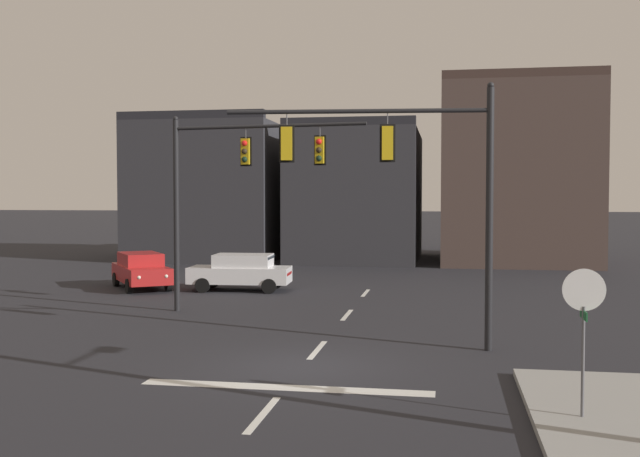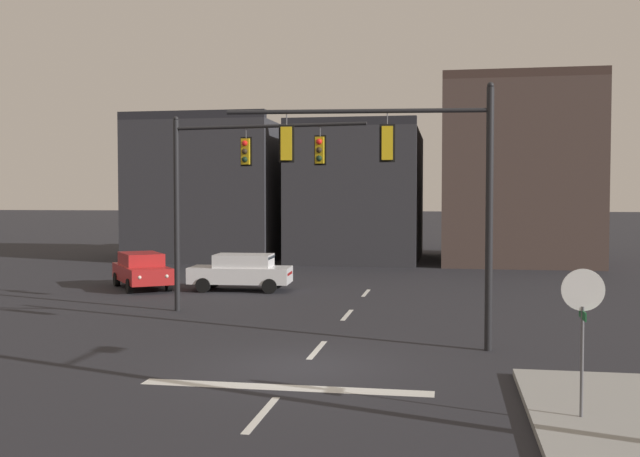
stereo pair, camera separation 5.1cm
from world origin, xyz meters
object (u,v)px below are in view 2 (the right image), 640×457
(signal_mast_near_side, at_px, (414,173))
(signal_mast_far_side, at_px, (228,178))
(car_lot_middle, at_px, (241,271))
(stop_sign, at_px, (583,307))
(car_lot_nearside, at_px, (142,270))

(signal_mast_near_side, distance_m, signal_mast_far_side, 8.46)
(signal_mast_near_side, bearing_deg, car_lot_middle, 125.31)
(signal_mast_far_side, xyz_separation_m, car_lot_middle, (-1.30, 6.20, -3.94))
(signal_mast_near_side, relative_size, stop_sign, 2.53)
(stop_sign, height_order, car_lot_middle, stop_sign)
(signal_mast_near_side, relative_size, car_lot_middle, 1.58)
(signal_mast_far_side, height_order, car_lot_nearside, signal_mast_far_side)
(car_lot_middle, bearing_deg, signal_mast_far_side, -78.16)
(car_lot_nearside, xyz_separation_m, car_lot_middle, (4.62, 0.07, 0.00))
(signal_mast_near_side, height_order, signal_mast_far_side, signal_mast_near_side)
(signal_mast_near_side, relative_size, signal_mast_far_side, 1.01)
(signal_mast_far_side, height_order, car_lot_middle, signal_mast_far_side)
(car_lot_nearside, height_order, car_lot_middle, same)
(stop_sign, xyz_separation_m, car_lot_nearside, (-15.95, 17.42, -1.29))
(car_lot_middle, bearing_deg, stop_sign, -57.05)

